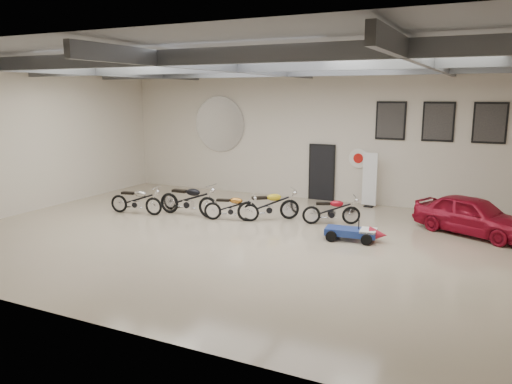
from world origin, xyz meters
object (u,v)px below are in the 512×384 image
at_px(motorcycle_black, 188,199).
at_px(motorcycle_gold, 231,207).
at_px(motorcycle_yellow, 269,204).
at_px(motorcycle_red, 331,210).
at_px(motorcycle_silver, 136,200).
at_px(banner_stand, 370,181).
at_px(go_kart, 356,230).
at_px(vintage_car, 472,215).

xyz_separation_m(motorcycle_black, motorcycle_gold, (1.63, 0.03, -0.11)).
bearing_deg(motorcycle_yellow, motorcycle_red, -26.33).
bearing_deg(motorcycle_silver, motorcycle_gold, 2.43).
bearing_deg(motorcycle_yellow, banner_stand, 16.05).
relative_size(motorcycle_red, go_kart, 1.03).
bearing_deg(banner_stand, vintage_car, -25.91).
relative_size(motorcycle_yellow, vintage_car, 0.60).
height_order(motorcycle_gold, motorcycle_red, motorcycle_red).
xyz_separation_m(motorcycle_black, motorcycle_red, (4.68, 0.99, -0.11)).
bearing_deg(motorcycle_red, motorcycle_silver, 169.15).
relative_size(motorcycle_black, motorcycle_red, 1.23).
height_order(banner_stand, motorcycle_yellow, banner_stand).
relative_size(motorcycle_silver, motorcycle_red, 1.07).
distance_m(banner_stand, motorcycle_red, 3.03).
bearing_deg(motorcycle_yellow, motorcycle_silver, 157.54).
bearing_deg(go_kart, motorcycle_gold, 167.79).
distance_m(motorcycle_gold, motorcycle_red, 3.19).
height_order(motorcycle_silver, motorcycle_yellow, motorcycle_yellow).
xyz_separation_m(motorcycle_red, vintage_car, (4.03, 0.68, 0.11)).
bearing_deg(motorcycle_gold, vintage_car, -2.54).
bearing_deg(motorcycle_gold, motorcycle_red, 1.92).
xyz_separation_m(motorcycle_black, motorcycle_yellow, (2.69, 0.60, -0.05)).
distance_m(motorcycle_black, go_kart, 5.87).
distance_m(motorcycle_silver, motorcycle_black, 1.83).
bearing_deg(go_kart, vintage_car, 30.90).
xyz_separation_m(banner_stand, go_kart, (0.70, -4.39, -0.66)).
xyz_separation_m(motorcycle_gold, motorcycle_red, (3.04, 0.97, 0.00)).
xyz_separation_m(motorcycle_red, go_kart, (1.17, -1.44, -0.15)).
xyz_separation_m(banner_stand, motorcycle_red, (-0.48, -2.95, -0.51)).
relative_size(banner_stand, motorcycle_gold, 1.09).
bearing_deg(vintage_car, motorcycle_gold, 128.07).
bearing_deg(motorcycle_silver, banner_stand, 25.32).
bearing_deg(banner_stand, motorcycle_silver, -139.90).
bearing_deg(go_kart, banner_stand, 93.21).
bearing_deg(motorcycle_gold, motorcycle_black, 165.29).
distance_m(motorcycle_silver, vintage_car, 10.67).
height_order(motorcycle_yellow, motorcycle_red, motorcycle_yellow).
bearing_deg(motorcycle_black, vintage_car, 10.02).
distance_m(banner_stand, motorcycle_silver, 8.26).
distance_m(motorcycle_black, motorcycle_yellow, 2.76).
height_order(go_kart, vintage_car, vintage_car).
distance_m(motorcycle_yellow, motorcycle_red, 2.03).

